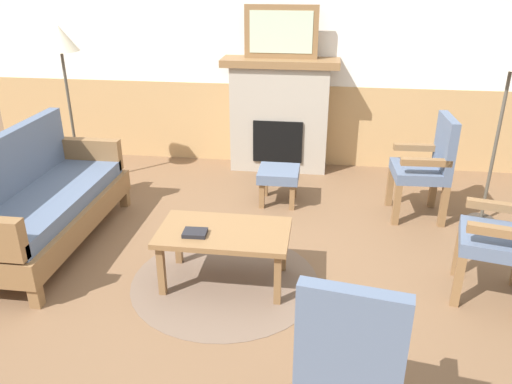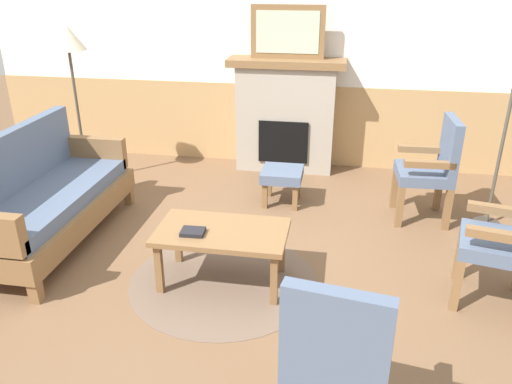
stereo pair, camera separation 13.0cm
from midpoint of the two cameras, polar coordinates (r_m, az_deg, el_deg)
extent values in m
plane|color=brown|center=(4.02, 0.08, -9.21)|extent=(14.00, 14.00, 0.00)
cube|color=white|center=(6.01, 4.44, 15.73)|extent=(7.20, 0.12, 2.70)
cube|color=tan|center=(6.12, 4.12, 7.51)|extent=(7.20, 0.02, 0.95)
cube|color=#A39989|center=(5.92, 3.96, 8.18)|extent=(1.10, 0.36, 1.20)
cube|color=black|center=(5.80, 3.70, 5.59)|extent=(0.56, 0.02, 0.48)
cube|color=brown|center=(5.78, 4.15, 14.31)|extent=(1.30, 0.44, 0.08)
cube|color=brown|center=(5.73, 4.25, 17.46)|extent=(0.80, 0.03, 0.56)
cube|color=#B2C6A8|center=(5.71, 4.23, 17.44)|extent=(0.68, 0.01, 0.44)
cube|color=brown|center=(3.98, -22.62, -10.31)|extent=(0.08, 0.08, 0.16)
cube|color=brown|center=(5.27, -13.38, -0.46)|extent=(0.08, 0.08, 0.16)
cube|color=brown|center=(5.52, -19.13, -0.01)|extent=(0.08, 0.08, 0.16)
cube|color=brown|center=(4.65, -20.89, -2.36)|extent=(0.70, 1.80, 0.20)
cube|color=slate|center=(4.59, -21.18, -0.57)|extent=(0.60, 1.70, 0.12)
cube|color=slate|center=(4.64, -24.94, 3.20)|extent=(0.10, 1.70, 0.50)
cube|color=brown|center=(5.24, -16.84, 4.31)|extent=(0.60, 0.10, 0.30)
cube|color=brown|center=(3.77, -9.84, -8.46)|extent=(0.05, 0.05, 0.40)
cube|color=brown|center=(3.60, 3.09, -9.80)|extent=(0.05, 0.05, 0.40)
cube|color=brown|center=(4.12, -7.86, -5.28)|extent=(0.05, 0.05, 0.40)
cube|color=brown|center=(3.97, 3.86, -6.32)|extent=(0.05, 0.05, 0.40)
cube|color=brown|center=(3.73, -2.86, -4.53)|extent=(0.96, 0.56, 0.04)
cylinder|color=brown|center=(3.95, -2.73, -9.86)|extent=(1.43, 1.43, 0.01)
cube|color=black|center=(3.68, -6.10, -4.48)|extent=(0.17, 0.14, 0.03)
cube|color=brown|center=(5.02, 1.74, -0.43)|extent=(0.05, 0.05, 0.26)
cube|color=brown|center=(4.99, 5.16, -0.67)|extent=(0.05, 0.05, 0.26)
cube|color=brown|center=(5.29, 2.21, 0.89)|extent=(0.05, 0.05, 0.26)
cube|color=brown|center=(5.26, 5.44, 0.67)|extent=(0.05, 0.05, 0.26)
cube|color=slate|center=(5.07, 3.69, 2.00)|extent=(0.40, 0.40, 0.10)
cube|color=brown|center=(3.83, 22.54, -9.59)|extent=(0.07, 0.07, 0.40)
cube|color=brown|center=(4.19, 22.69, -6.58)|extent=(0.07, 0.07, 0.40)
cube|color=slate|center=(3.91, 26.25, -5.32)|extent=(0.57, 0.57, 0.10)
cube|color=brown|center=(3.65, 26.84, -4.46)|extent=(0.44, 0.16, 0.06)
cube|color=brown|center=(4.02, 26.59, -1.86)|extent=(0.44, 0.16, 0.06)
cube|color=brown|center=(4.83, 16.58, -1.59)|extent=(0.06, 0.06, 0.40)
cube|color=brown|center=(5.20, 15.96, 0.38)|extent=(0.06, 0.06, 0.40)
cube|color=brown|center=(4.91, 21.41, -1.82)|extent=(0.06, 0.06, 0.40)
cube|color=brown|center=(5.29, 20.45, 0.14)|extent=(0.06, 0.06, 0.40)
cube|color=slate|center=(4.96, 18.98, 1.94)|extent=(0.50, 0.50, 0.10)
cube|color=slate|center=(4.91, 21.71, 4.94)|extent=(0.10, 0.48, 0.48)
cube|color=brown|center=(4.71, 19.68, 2.93)|extent=(0.44, 0.09, 0.06)
cube|color=brown|center=(5.09, 18.83, 4.57)|extent=(0.44, 0.09, 0.06)
cube|color=brown|center=(2.98, 6.88, -18.34)|extent=(0.07, 0.07, 0.40)
cube|color=brown|center=(2.95, 15.35, -19.64)|extent=(0.07, 0.07, 0.40)
cube|color=slate|center=(2.63, 10.79, -18.04)|extent=(0.55, 0.55, 0.10)
cube|color=slate|center=(2.30, 10.54, -15.86)|extent=(0.49, 0.16, 0.48)
cube|color=brown|center=(2.55, 6.40, -14.40)|extent=(0.14, 0.45, 0.06)
cube|color=brown|center=(2.52, 15.87, -15.84)|extent=(0.14, 0.45, 0.06)
cylinder|color=#332D28|center=(6.00, -17.78, 1.38)|extent=(0.24, 0.24, 0.03)
cylinder|color=#4C473D|center=(5.78, -18.67, 7.94)|extent=(0.03, 0.03, 1.40)
cone|color=beige|center=(5.62, -19.80, 16.02)|extent=(0.36, 0.36, 0.25)
cylinder|color=#332D28|center=(5.22, 25.04, -3.19)|extent=(0.24, 0.24, 0.03)
cylinder|color=#4C473D|center=(4.97, 26.46, 4.19)|extent=(0.03, 0.03, 1.40)
camera|label=1|loc=(0.06, -89.08, 0.40)|focal=35.65mm
camera|label=2|loc=(0.06, 90.92, -0.40)|focal=35.65mm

